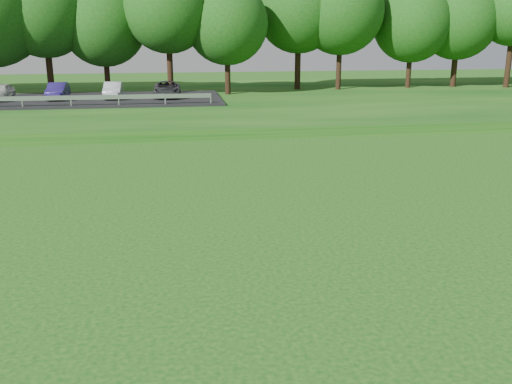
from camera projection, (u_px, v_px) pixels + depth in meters
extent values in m
cube|color=#0D4610|center=(364.00, 98.00, 46.80)|extent=(130.00, 30.00, 0.60)
cube|color=gray|center=(443.00, 130.00, 33.57)|extent=(130.00, 1.60, 0.04)
cube|color=black|center=(59.00, 100.00, 42.26)|extent=(24.00, 9.00, 0.18)
imported|color=silver|center=(1.00, 92.00, 41.49)|extent=(1.42, 3.52, 1.20)
imported|color=navy|center=(58.00, 91.00, 42.07)|extent=(1.27, 3.64, 1.20)
imported|color=#AEB2B6|center=(113.00, 90.00, 42.65)|extent=(1.27, 3.64, 1.20)
imported|color=#343438|center=(167.00, 89.00, 43.23)|extent=(1.99, 4.32, 1.20)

